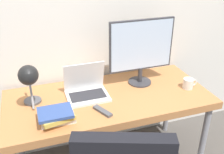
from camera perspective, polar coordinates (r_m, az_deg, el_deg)
wall_back at (r=2.20m, az=-4.31°, el=14.18°), size 8.00×0.05×2.60m
desk at (r=2.07m, az=-0.74°, el=-5.65°), size 1.58×0.71×0.73m
laptop at (r=2.03m, az=-5.59°, el=-2.72°), size 0.32×0.25×0.26m
monitor at (r=2.11m, az=6.40°, el=6.19°), size 0.54×0.19×0.54m
desk_lamp at (r=1.83m, az=-17.66°, el=-0.24°), size 0.13×0.26×0.35m
book_stack at (r=1.78m, az=-11.97°, el=-8.26°), size 0.24×0.20×0.09m
tv_remote at (r=1.85m, az=-2.08°, el=-7.43°), size 0.11×0.17×0.02m
mug at (r=2.21m, az=16.31°, el=-1.36°), size 0.12×0.08×0.08m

